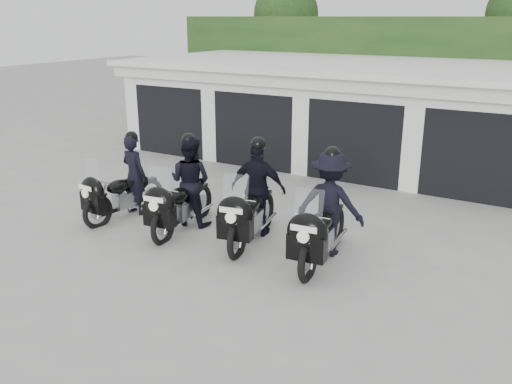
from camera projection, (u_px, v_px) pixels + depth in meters
The scene contains 7 objects.
ground at pixel (247, 256), 10.22m from camera, with size 80.00×80.00×0.00m, color #A2A29C.
garage_block at pixel (385, 116), 16.39m from camera, with size 16.40×6.80×2.96m.
background_vegetation at pixel (439, 60), 19.78m from camera, with size 20.00×3.90×5.80m.
police_bike_a at pixel (124, 183), 11.99m from camera, with size 0.83×2.25×1.96m.
police_bike_b at pixel (186, 188), 11.36m from camera, with size 1.01×2.37×2.07m.
police_bike_c at pixel (255, 196), 10.76m from camera, with size 1.25×2.42×2.12m.
police_bike_d at pixel (327, 211), 9.89m from camera, with size 1.35×2.47×2.15m.
Camera 1 is at (4.88, -7.97, 4.31)m, focal length 38.00 mm.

